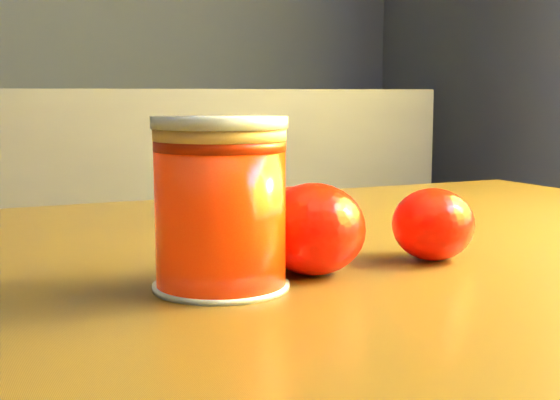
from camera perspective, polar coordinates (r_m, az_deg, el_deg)
name	(u,v)px	position (r m, az deg, el deg)	size (l,w,h in m)	color
juice_glass	(220,205)	(0.46, -4.39, -0.33)	(0.08, 0.08, 0.10)	#FF2D05
orange_front	(296,227)	(0.52, 1.15, -2.01)	(0.06, 0.06, 0.05)	#FF1805
orange_back	(433,224)	(0.55, 11.13, -1.76)	(0.06, 0.06, 0.05)	#FF1805
orange_extra	(314,229)	(0.50, 2.47, -2.14)	(0.07, 0.07, 0.06)	#FF1805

